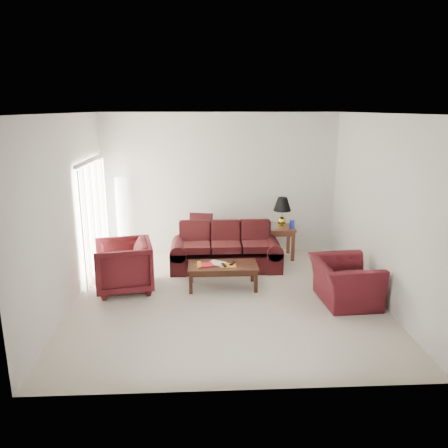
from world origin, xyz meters
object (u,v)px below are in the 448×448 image
end_table (279,242)px  armchair_right (345,281)px  armchair_left (123,266)px  coffee_table (223,276)px  sofa (226,247)px  floor_lamp (123,217)px

end_table → armchair_right: armchair_right is taller
armchair_left → coffee_table: (1.72, 0.02, -0.23)m
end_table → armchair_right: size_ratio=0.61×
sofa → armchair_right: (1.85, -1.63, -0.09)m
sofa → floor_lamp: 2.32m
armchair_left → armchair_right: armchair_left is taller
floor_lamp → coffee_table: (2.02, -1.76, -0.65)m
end_table → armchair_left: 3.38m
coffee_table → armchair_left: bearing=-179.2°
end_table → coffee_table: size_ratio=0.55×
sofa → end_table: 1.32m
end_table → armchair_right: bearing=-73.1°
floor_lamp → armchair_left: size_ratio=1.79×
coffee_table → sofa: bearing=83.7°
end_table → coffee_table: bearing=-129.0°
floor_lamp → armchair_left: floor_lamp is taller
floor_lamp → armchair_right: size_ratio=1.59×
sofa → floor_lamp: bearing=157.5°
sofa → coffee_table: bearing=-97.7°
floor_lamp → armchair_right: floor_lamp is taller
sofa → armchair_left: (-1.82, -0.96, -0.00)m
armchair_right → coffee_table: bearing=66.7°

